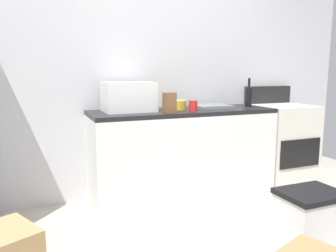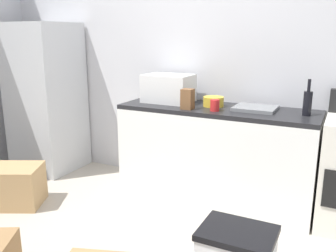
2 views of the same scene
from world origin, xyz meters
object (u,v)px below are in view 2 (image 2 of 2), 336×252
microwave (169,88)px  knife_block (188,99)px  coffee_mug (215,105)px  cardboard_box_small (13,186)px  refrigerator (46,98)px  mixing_bowl (213,102)px  wine_bottle (307,102)px

microwave → knife_block: 0.39m
coffee_mug → cardboard_box_small: bearing=-154.1°
refrigerator → microwave: 1.54m
refrigerator → microwave: bearing=3.9°
cardboard_box_small → mixing_bowl: bearing=32.3°
refrigerator → coffee_mug: size_ratio=16.76×
coffee_mug → knife_block: bearing=-173.8°
microwave → knife_block: bearing=-37.8°
coffee_mug → mixing_bowl: (-0.08, 0.19, -0.00)m
wine_bottle → microwave: bearing=177.8°
knife_block → microwave: bearing=142.2°
wine_bottle → mixing_bowl: (-0.82, 0.03, -0.06)m
wine_bottle → mixing_bowl: bearing=178.1°
knife_block → refrigerator: bearing=175.8°
refrigerator → cardboard_box_small: bearing=-65.5°
knife_block → cardboard_box_small: (-1.41, -0.78, -0.80)m
knife_block → cardboard_box_small: size_ratio=0.35×
microwave → coffee_mug: size_ratio=4.60×
knife_block → mixing_bowl: size_ratio=0.95×
knife_block → mixing_bowl: bearing=52.7°
mixing_bowl → wine_bottle: bearing=-1.9°
cardboard_box_small → refrigerator: bearing=114.5°
mixing_bowl → coffee_mug: bearing=-67.1°
refrigerator → wine_bottle: size_ratio=5.59×
refrigerator → knife_block: (1.83, -0.14, 0.15)m
microwave → wine_bottle: (1.29, -0.05, -0.03)m
mixing_bowl → cardboard_box_small: 2.02m
coffee_mug → wine_bottle: bearing=12.6°
mixing_bowl → microwave: bearing=177.5°
coffee_mug → cardboard_box_small: (-1.66, -0.81, -0.76)m
microwave → knife_block: microwave is taller
wine_bottle → cardboard_box_small: wine_bottle is taller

